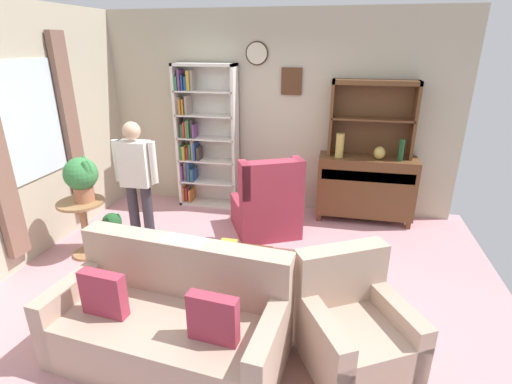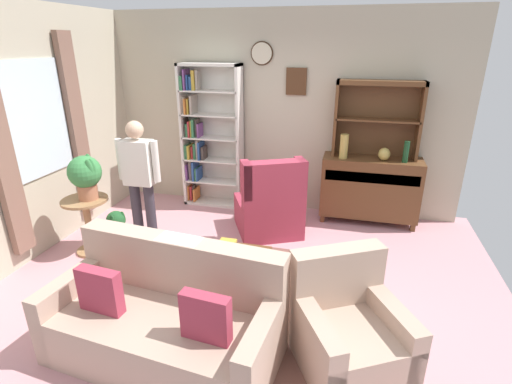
% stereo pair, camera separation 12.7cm
% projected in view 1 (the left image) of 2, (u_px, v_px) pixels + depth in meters
% --- Properties ---
extents(ground_plane, '(5.40, 4.60, 0.02)m').
position_uv_depth(ground_plane, '(243.00, 282.00, 4.11)').
color(ground_plane, '#C68C93').
extents(wall_back, '(5.00, 0.09, 2.80)m').
position_uv_depth(wall_back, '(278.00, 114.00, 5.53)').
color(wall_back, '#BCB299').
rests_on(wall_back, ground_plane).
extents(wall_left, '(0.16, 4.20, 2.80)m').
position_uv_depth(wall_left, '(13.00, 139.00, 4.13)').
color(wall_left, '#BCB299').
rests_on(wall_left, ground_plane).
extents(area_rug, '(2.48, 2.16, 0.01)m').
position_uv_depth(area_rug, '(255.00, 301.00, 3.79)').
color(area_rug, brown).
rests_on(area_rug, ground_plane).
extents(bookshelf, '(0.90, 0.30, 2.10)m').
position_uv_depth(bookshelf, '(203.00, 137.00, 5.70)').
color(bookshelf, silver).
rests_on(bookshelf, ground_plane).
extents(sideboard, '(1.30, 0.45, 0.92)m').
position_uv_depth(sideboard, '(365.00, 186.00, 5.36)').
color(sideboard, brown).
rests_on(sideboard, ground_plane).
extents(sideboard_hutch, '(1.10, 0.26, 1.00)m').
position_uv_depth(sideboard_hutch, '(373.00, 108.00, 5.07)').
color(sideboard_hutch, brown).
rests_on(sideboard_hutch, sideboard).
extents(vase_tall, '(0.11, 0.11, 0.32)m').
position_uv_depth(vase_tall, '(340.00, 146.00, 5.15)').
color(vase_tall, tan).
rests_on(vase_tall, sideboard).
extents(vase_round, '(0.15, 0.15, 0.17)m').
position_uv_depth(vase_round, '(380.00, 153.00, 5.09)').
color(vase_round, tan).
rests_on(vase_round, sideboard).
extents(bottle_wine, '(0.07, 0.07, 0.28)m').
position_uv_depth(bottle_wine, '(401.00, 150.00, 5.00)').
color(bottle_wine, '#194223').
rests_on(bottle_wine, sideboard).
extents(couch_floral, '(1.88, 1.03, 0.90)m').
position_uv_depth(couch_floral, '(171.00, 322.00, 3.04)').
color(couch_floral, tan).
rests_on(couch_floral, ground_plane).
extents(armchair_floral, '(1.03, 1.05, 0.88)m').
position_uv_depth(armchair_floral, '(353.00, 330.00, 2.99)').
color(armchair_floral, tan).
rests_on(armchair_floral, ground_plane).
extents(wingback_chair, '(1.05, 1.06, 1.05)m').
position_uv_depth(wingback_chair, '(267.00, 206.00, 5.00)').
color(wingback_chair, '#A33347').
rests_on(wingback_chair, ground_plane).
extents(plant_stand, '(0.52, 0.52, 0.68)m').
position_uv_depth(plant_stand, '(84.00, 222.00, 4.48)').
color(plant_stand, '#997047').
rests_on(plant_stand, ground_plane).
extents(potted_plant_large, '(0.37, 0.37, 0.51)m').
position_uv_depth(potted_plant_large, '(82.00, 176.00, 4.29)').
color(potted_plant_large, '#AD6B4C').
rests_on(potted_plant_large, plant_stand).
extents(potted_plant_small, '(0.25, 0.25, 0.34)m').
position_uv_depth(potted_plant_small, '(112.00, 224.00, 4.95)').
color(potted_plant_small, '#AD6B4C').
rests_on(potted_plant_small, ground_plane).
extents(person_reading, '(0.52, 0.21, 1.56)m').
position_uv_depth(person_reading, '(137.00, 178.00, 4.45)').
color(person_reading, '#38333D').
rests_on(person_reading, ground_plane).
extents(coffee_table, '(0.80, 0.50, 0.42)m').
position_uv_depth(coffee_table, '(229.00, 260.00, 3.83)').
color(coffee_table, brown).
rests_on(coffee_table, ground_plane).
extents(book_stack, '(0.19, 0.16, 0.11)m').
position_uv_depth(book_stack, '(228.00, 247.00, 3.82)').
color(book_stack, '#3F3833').
rests_on(book_stack, coffee_table).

